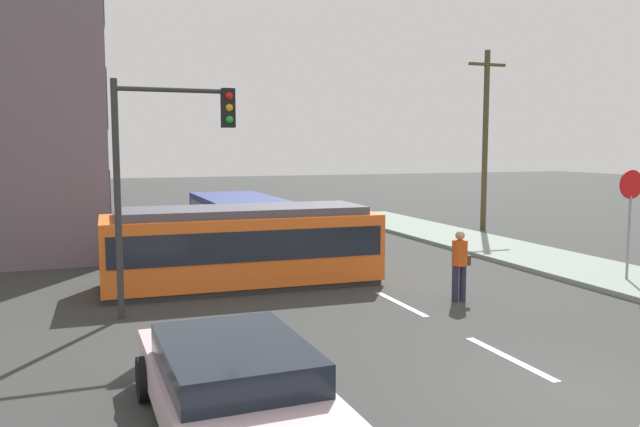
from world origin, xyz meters
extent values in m
plane|color=#363937|center=(0.00, 10.00, 0.00)|extent=(120.00, 120.00, 0.00)
cube|color=gray|center=(6.80, 6.00, 0.07)|extent=(3.20, 36.00, 0.14)
cube|color=silver|center=(0.00, 2.00, 0.01)|extent=(0.16, 2.40, 0.01)
cube|color=silver|center=(0.00, 6.00, 0.01)|extent=(0.16, 2.40, 0.01)
cube|color=silver|center=(0.00, 15.25, 0.01)|extent=(0.16, 2.40, 0.01)
cube|color=silver|center=(0.00, 21.25, 0.01)|extent=(0.16, 2.40, 0.01)
cube|color=#2D3847|center=(-6.03, 20.56, 1.92)|extent=(0.06, 12.29, 1.92)
cube|color=#2D3847|center=(-6.03, 20.56, 5.12)|extent=(0.06, 12.29, 1.92)
cube|color=#2D3847|center=(-6.03, 20.56, 8.32)|extent=(0.06, 12.29, 1.92)
cube|color=orange|center=(-2.95, 9.25, 1.01)|extent=(7.09, 2.69, 1.71)
cube|color=#2D2D2D|center=(-2.95, 9.25, 0.07)|extent=(6.95, 2.56, 0.15)
cube|color=#504E5B|center=(-2.95, 9.25, 1.96)|extent=(6.38, 2.29, 0.20)
cube|color=#1E232D|center=(-2.95, 9.25, 1.21)|extent=(6.81, 2.72, 0.75)
cube|color=navy|center=(-1.74, 14.99, 1.08)|extent=(2.53, 5.83, 1.56)
cube|color=black|center=(-1.72, 12.13, 1.32)|extent=(2.25, 0.13, 0.94)
cube|color=black|center=(-1.74, 14.99, 1.36)|extent=(2.56, 4.96, 0.63)
cylinder|color=black|center=(-1.73, 13.13, 0.45)|extent=(2.55, 0.91, 0.90)
cylinder|color=black|center=(-1.74, 16.85, 0.45)|extent=(2.55, 0.91, 0.90)
cylinder|color=#2B273D|center=(1.33, 5.80, 0.42)|extent=(0.16, 0.16, 0.85)
cylinder|color=#2B273D|center=(1.53, 5.80, 0.42)|extent=(0.16, 0.16, 0.85)
cylinder|color=#DB4F17|center=(1.43, 5.80, 1.15)|extent=(0.36, 0.36, 0.60)
sphere|color=tan|center=(1.43, 5.80, 1.56)|extent=(0.22, 0.22, 0.22)
cube|color=brown|center=(1.65, 5.85, 0.95)|extent=(0.22, 0.17, 0.24)
cube|color=silver|center=(-5.05, 0.97, 0.52)|extent=(1.97, 4.53, 0.55)
cube|color=black|center=(-5.04, 0.82, 0.99)|extent=(1.78, 2.51, 0.40)
cylinder|color=black|center=(-6.01, 2.29, 0.32)|extent=(0.23, 0.64, 0.64)
cylinder|color=black|center=(-4.14, 2.33, 0.32)|extent=(0.23, 0.64, 0.64)
cube|color=beige|center=(-5.01, 13.25, 0.52)|extent=(1.74, 4.58, 0.55)
cube|color=black|center=(-5.01, 13.10, 0.99)|extent=(1.60, 2.52, 0.40)
cylinder|color=black|center=(-5.88, 14.63, 0.32)|extent=(0.22, 0.64, 0.64)
cylinder|color=black|center=(-4.14, 14.63, 0.32)|extent=(0.22, 0.64, 0.64)
cylinder|color=black|center=(-5.88, 11.88, 0.32)|extent=(0.22, 0.64, 0.64)
cylinder|color=black|center=(-4.15, 11.88, 0.32)|extent=(0.22, 0.64, 0.64)
cylinder|color=gray|center=(6.60, 5.85, 1.24)|extent=(0.07, 0.07, 2.20)
cylinder|color=red|center=(6.60, 5.85, 2.64)|extent=(0.76, 0.04, 0.76)
cylinder|color=#333333|center=(-6.11, 6.93, 2.50)|extent=(0.14, 0.14, 5.00)
cylinder|color=#333333|center=(-4.94, 6.93, 4.80)|extent=(2.34, 0.10, 0.10)
cube|color=black|center=(-3.77, 6.93, 4.45)|extent=(0.28, 0.24, 0.84)
sphere|color=red|center=(-3.77, 6.80, 4.70)|extent=(0.16, 0.16, 0.16)
sphere|color=gold|center=(-3.77, 6.80, 4.45)|extent=(0.16, 0.16, 0.16)
sphere|color=green|center=(-3.77, 6.80, 4.20)|extent=(0.16, 0.16, 0.16)
cylinder|color=brown|center=(9.53, 16.56, 3.86)|extent=(0.24, 0.24, 7.72)
cube|color=brown|center=(9.53, 16.56, 7.12)|extent=(1.80, 0.12, 0.12)
camera|label=1|loc=(-6.68, -6.74, 3.61)|focal=35.47mm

